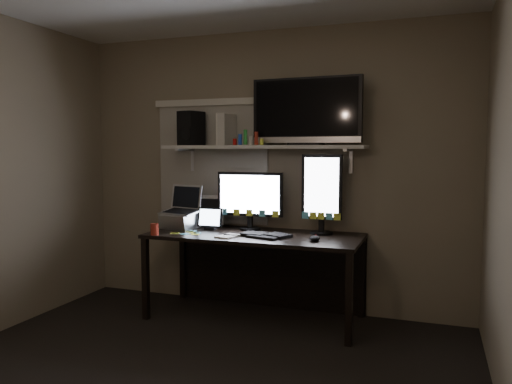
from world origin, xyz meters
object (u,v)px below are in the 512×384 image
at_px(cup, 154,229).
at_px(speaker, 191,128).
at_px(game_console, 226,130).
at_px(keyboard, 266,235).
at_px(laptop, 180,208).
at_px(tablet, 210,219).
at_px(tv, 306,111).
at_px(desk, 259,252).
at_px(mouse, 315,238).
at_px(monitor_landscape, 250,200).
at_px(monitor_portrait, 322,194).

bearing_deg(cup, speaker, 80.87).
xyz_separation_m(cup, game_console, (0.43, 0.54, 0.84)).
height_order(keyboard, cup, cup).
relative_size(keyboard, laptop, 1.07).
distance_m(tablet, tv, 1.26).
distance_m(desk, keyboard, 0.30).
relative_size(desk, speaker, 5.83).
bearing_deg(keyboard, mouse, 6.76).
distance_m(monitor_landscape, tablet, 0.39).
bearing_deg(desk, monitor_landscape, 146.03).
relative_size(laptop, speaker, 1.24).
height_order(monitor_portrait, tablet, monitor_portrait).
xyz_separation_m(cup, tv, (1.16, 0.54, 0.98)).
distance_m(cup, speaker, 1.01).
xyz_separation_m(monitor_portrait, cup, (-1.30, -0.52, -0.29)).
xyz_separation_m(keyboard, tablet, (-0.57, 0.15, 0.09)).
relative_size(laptop, game_console, 1.36).
relative_size(keyboard, speaker, 1.33).
distance_m(desk, cup, 0.92).
height_order(monitor_portrait, laptop, monitor_portrait).
xyz_separation_m(tablet, game_console, (0.10, 0.15, 0.79)).
bearing_deg(keyboard, laptop, -171.48).
xyz_separation_m(monitor_landscape, game_console, (-0.23, 0.02, 0.63)).
distance_m(mouse, game_console, 1.30).
bearing_deg(tv, cup, -151.86).
bearing_deg(cup, mouse, 7.82).
height_order(desk, mouse, mouse).
relative_size(keyboard, mouse, 3.46).
bearing_deg(keyboard, tv, 64.24).
height_order(desk, speaker, speaker).
xyz_separation_m(laptop, tv, (1.11, 0.18, 0.84)).
bearing_deg(tv, desk, -163.54).
bearing_deg(game_console, speaker, -168.92).
distance_m(laptop, game_console, 0.81).
height_order(mouse, laptop, laptop).
bearing_deg(tv, speaker, -176.13).
xyz_separation_m(mouse, laptop, (-1.28, 0.18, 0.17)).
height_order(desk, cup, cup).
bearing_deg(mouse, monitor_landscape, 157.92).
bearing_deg(speaker, desk, 8.14).
bearing_deg(game_console, desk, -7.20).
distance_m(mouse, tablet, 1.02).
bearing_deg(mouse, cup, -167.07).
height_order(cup, game_console, game_console).
bearing_deg(tv, monitor_portrait, -4.18).
bearing_deg(monitor_landscape, cup, -142.54).
bearing_deg(monitor_landscape, game_console, 174.08).
relative_size(monitor_landscape, tv, 0.64).
bearing_deg(monitor_portrait, keyboard, -144.86).
height_order(monitor_portrait, cup, monitor_portrait).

